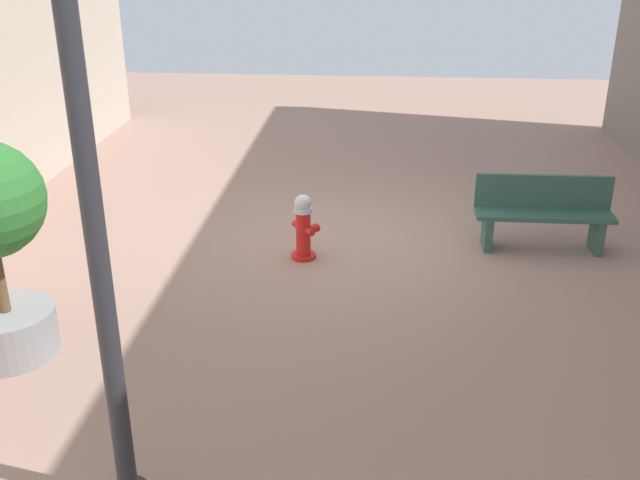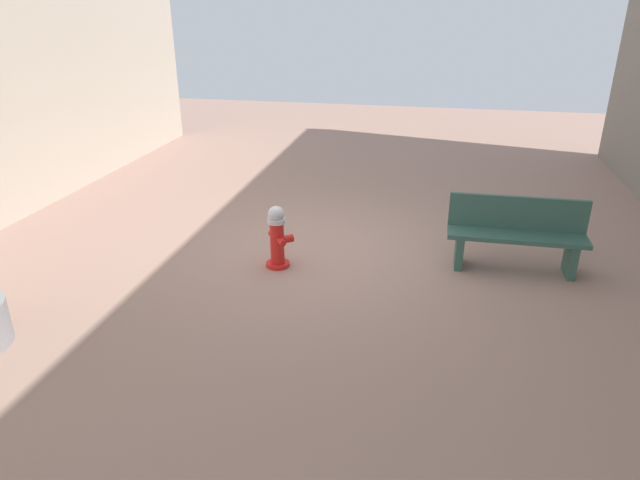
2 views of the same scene
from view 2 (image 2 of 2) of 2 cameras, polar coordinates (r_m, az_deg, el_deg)
ground_plane at (r=7.98m, az=0.43°, el=-0.99°), size 23.40×23.40×0.00m
fire_hydrant at (r=7.36m, az=-4.33°, el=0.34°), size 0.37×0.37×0.84m
bench_near at (r=7.69m, az=19.25°, el=0.69°), size 1.74×0.45×0.95m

